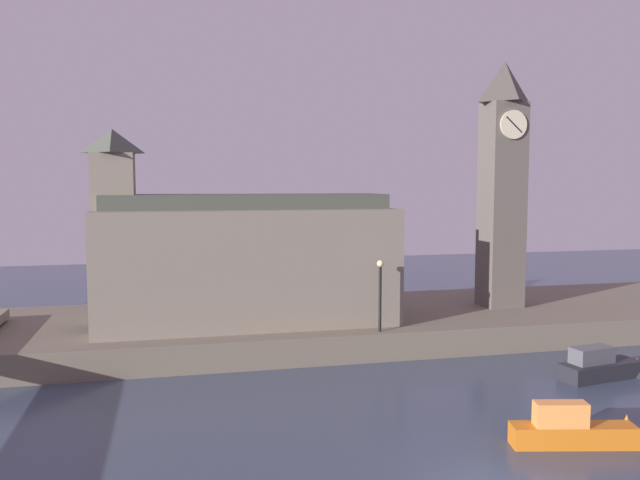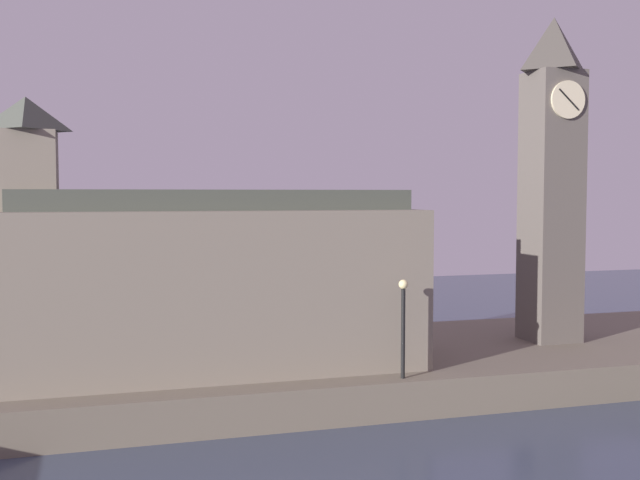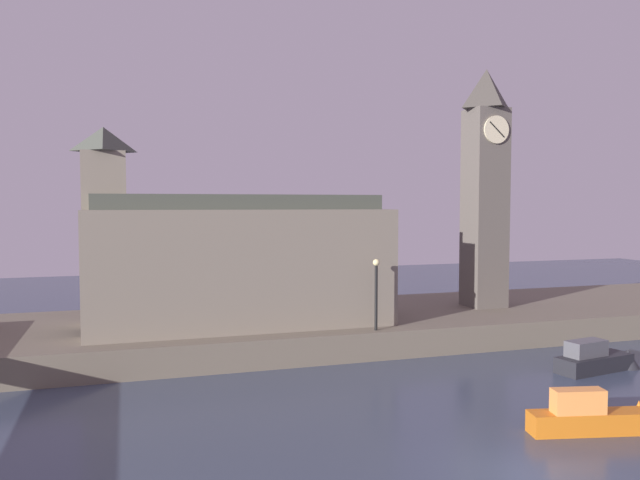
% 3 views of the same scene
% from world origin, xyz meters
% --- Properties ---
extents(far_embankment, '(70.00, 12.00, 1.50)m').
position_xyz_m(far_embankment, '(0.00, 20.00, 0.75)').
color(far_embankment, '#6B6051').
rests_on(far_embankment, ground).
extents(clock_tower, '(2.51, 2.54, 15.24)m').
position_xyz_m(clock_tower, '(10.87, 19.67, 9.35)').
color(clock_tower, '#5B544C').
rests_on(clock_tower, far_embankment).
extents(parliament_hall, '(16.30, 6.46, 10.60)m').
position_xyz_m(parliament_hall, '(-5.74, 18.65, 5.05)').
color(parliament_hall, slate).
rests_on(parliament_hall, far_embankment).
extents(streetlamp, '(0.36, 0.36, 3.77)m').
position_xyz_m(streetlamp, '(1.21, 14.62, 3.86)').
color(streetlamp, black).
rests_on(streetlamp, far_embankment).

